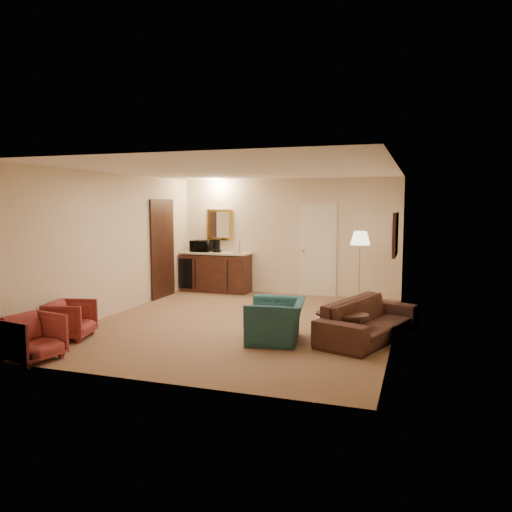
% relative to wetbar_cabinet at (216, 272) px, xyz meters
% --- Properties ---
extents(ground, '(6.00, 6.00, 0.00)m').
position_rel_wetbar_cabinet_xyz_m(ground, '(1.65, -2.72, -0.46)').
color(ground, brown).
rests_on(ground, ground).
extents(room_walls, '(5.02, 6.01, 2.61)m').
position_rel_wetbar_cabinet_xyz_m(room_walls, '(1.55, -1.95, 1.26)').
color(room_walls, '#C9B397').
rests_on(room_walls, ground).
extents(wetbar_cabinet, '(1.64, 0.58, 0.92)m').
position_rel_wetbar_cabinet_xyz_m(wetbar_cabinet, '(0.00, 0.00, 0.00)').
color(wetbar_cabinet, '#3D1F13').
rests_on(wetbar_cabinet, ground).
extents(sofa, '(1.24, 2.11, 0.79)m').
position_rel_wetbar_cabinet_xyz_m(sofa, '(3.80, -3.06, -0.06)').
color(sofa, black).
rests_on(sofa, ground).
extents(teal_armchair, '(0.76, 1.03, 0.83)m').
position_rel_wetbar_cabinet_xyz_m(teal_armchair, '(2.51, -3.62, -0.05)').
color(teal_armchair, '#1D4848').
rests_on(teal_armchair, ground).
extents(rose_chair_near, '(0.70, 0.73, 0.64)m').
position_rel_wetbar_cabinet_xyz_m(rose_chair_near, '(-0.50, -4.46, -0.14)').
color(rose_chair_near, maroon).
rests_on(rose_chair_near, ground).
extents(rose_chair_far, '(0.71, 0.75, 0.66)m').
position_rel_wetbar_cabinet_xyz_m(rose_chair_far, '(-0.25, -5.52, -0.13)').
color(rose_chair_far, maroon).
rests_on(rose_chair_far, ground).
extents(coffee_table, '(0.83, 0.60, 0.45)m').
position_rel_wetbar_cabinet_xyz_m(coffee_table, '(3.45, -3.41, -0.24)').
color(coffee_table, black).
rests_on(coffee_table, ground).
extents(floor_lamp, '(0.49, 0.49, 1.50)m').
position_rel_wetbar_cabinet_xyz_m(floor_lamp, '(3.35, -0.47, 0.29)').
color(floor_lamp, gold).
rests_on(floor_lamp, ground).
extents(waste_bin, '(0.29, 0.29, 0.30)m').
position_rel_wetbar_cabinet_xyz_m(waste_bin, '(0.65, -0.07, -0.31)').
color(waste_bin, black).
rests_on(waste_bin, ground).
extents(microwave, '(0.49, 0.29, 0.33)m').
position_rel_wetbar_cabinet_xyz_m(microwave, '(-0.37, 0.01, 0.62)').
color(microwave, black).
rests_on(microwave, wetbar_cabinet).
extents(coffee_maker, '(0.21, 0.21, 0.30)m').
position_rel_wetbar_cabinet_xyz_m(coffee_maker, '(0.03, 0.00, 0.61)').
color(coffee_maker, black).
rests_on(coffee_maker, wetbar_cabinet).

